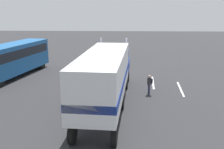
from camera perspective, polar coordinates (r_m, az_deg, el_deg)
The scene contains 6 objects.
ground_plane at distance 25.16m, azimuth 1.03°, elevation -1.85°, with size 120.00×120.00×0.00m, color #2D2D30.
lane_stripe_near at distance 25.61m, azimuth 8.90°, elevation -1.72°, with size 4.40×0.16×0.01m, color silver.
lane_stripe_mid at distance 24.10m, azimuth 14.65°, elevation -3.02°, with size 4.40×0.16×0.01m, color silver.
semi_truck at distance 18.29m, azimuth -1.22°, elevation 0.21°, with size 14.31×3.53×4.50m.
person_bystander at distance 21.90m, azimuth 8.14°, elevation -1.99°, with size 0.35×0.47×1.63m.
parked_bus at distance 28.86m, azimuth -20.94°, elevation 3.50°, with size 11.28×4.59×3.40m.
Camera 1 is at (-24.18, -0.64, 6.92)m, focal length 42.07 mm.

